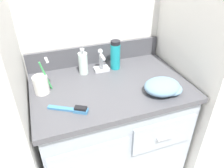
# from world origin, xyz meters

# --- Properties ---
(wall_back) EXTENTS (1.04, 0.08, 2.20)m
(wall_back) POSITION_xyz_m (0.00, 0.34, 1.10)
(wall_back) COLOR silver
(wall_back) RESTS_ON ground_plane
(wall_left) EXTENTS (0.08, 0.65, 2.20)m
(wall_left) POSITION_xyz_m (-0.48, 0.00, 1.10)
(wall_left) COLOR silver
(wall_left) RESTS_ON ground_plane
(wall_right) EXTENTS (0.08, 0.65, 2.20)m
(wall_right) POSITION_xyz_m (0.48, 0.00, 1.10)
(wall_right) COLOR silver
(wall_right) RESTS_ON ground_plane
(vanity) EXTENTS (0.86, 0.59, 0.79)m
(vanity) POSITION_xyz_m (-0.00, -0.00, 0.41)
(vanity) COLOR #9EA8B2
(vanity) RESTS_ON ground_plane
(backsplash) EXTENTS (0.86, 0.02, 0.12)m
(backsplash) POSITION_xyz_m (0.00, 0.28, 0.85)
(backsplash) COLOR #4C4C51
(backsplash) RESTS_ON vanity
(sink_faucet) EXTENTS (0.09, 0.09, 0.14)m
(sink_faucet) POSITION_xyz_m (0.00, 0.16, 0.84)
(sink_faucet) COLOR silver
(sink_faucet) RESTS_ON vanity
(toothbrush_cup) EXTENTS (0.10, 0.08, 0.19)m
(toothbrush_cup) POSITION_xyz_m (-0.36, 0.05, 0.84)
(toothbrush_cup) COLOR white
(toothbrush_cup) RESTS_ON vanity
(soap_dispenser) EXTENTS (0.05, 0.06, 0.16)m
(soap_dispenser) POSITION_xyz_m (-0.11, 0.17, 0.86)
(soap_dispenser) COLOR silver
(soap_dispenser) RESTS_ON vanity
(shaving_cream_can) EXTENTS (0.06, 0.06, 0.18)m
(shaving_cream_can) POSITION_xyz_m (0.09, 0.17, 0.88)
(shaving_cream_can) COLOR teal
(shaving_cream_can) RESTS_ON vanity
(hairbrush) EXTENTS (0.18, 0.12, 0.03)m
(hairbrush) POSITION_xyz_m (-0.24, -0.16, 0.80)
(hairbrush) COLOR teal
(hairbrush) RESTS_ON vanity
(hand_towel) EXTENTS (0.20, 0.16, 0.07)m
(hand_towel) POSITION_xyz_m (0.24, -0.16, 0.82)
(hand_towel) COLOR #6B8EA8
(hand_towel) RESTS_ON vanity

